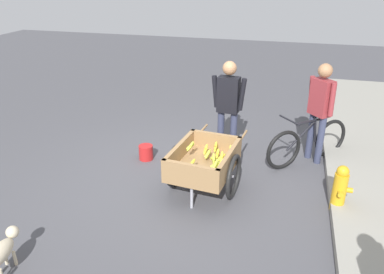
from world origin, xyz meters
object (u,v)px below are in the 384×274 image
bicycle (308,143)px  cyclist_person (320,105)px  fruit_cart (204,164)px  vendor_person (228,102)px  fire_hydrant (340,189)px  plastic_bucket (146,152)px  dog (2,251)px

bicycle → cyclist_person: 0.65m
fruit_cart → vendor_person: (-1.14, 0.12, 0.55)m
fruit_cart → bicycle: size_ratio=1.35×
cyclist_person → fire_hydrant: size_ratio=2.45×
vendor_person → bicycle: 1.47m
fruit_cart → bicycle: bearing=131.9°
fruit_cart → plastic_bucket: bearing=-120.8°
plastic_bucket → bicycle: bearing=102.8°
fruit_cart → plastic_bucket: 1.40m
fruit_cart → bicycle: bicycle is taller
bicycle → dog: size_ratio=1.91×
dog → plastic_bucket: dog is taller
fruit_cart → cyclist_person: cyclist_person is taller
fruit_cart → plastic_bucket: (-0.70, -1.17, -0.32)m
plastic_bucket → cyclist_person: bearing=104.3°
fruit_cart → plastic_bucket: size_ratio=6.97×
fruit_cart → dog: fruit_cart is taller
vendor_person → dog: (3.24, -1.80, -0.72)m
bicycle → cyclist_person: cyclist_person is taller
vendor_person → plastic_bucket: 1.62m
vendor_person → cyclist_person: 1.45m
vendor_person → plastic_bucket: size_ratio=6.67×
vendor_person → bicycle: size_ratio=1.29×
cyclist_person → plastic_bucket: (0.69, -2.72, -0.86)m
cyclist_person → fire_hydrant: 1.58m
fruit_cart → dog: (2.10, -1.68, -0.17)m
vendor_person → plastic_bucket: bearing=-71.0°
vendor_person → dog: vendor_person is taller
bicycle → fire_hydrant: 1.37m
fruit_cart → cyclist_person: size_ratio=1.05×
dog → fire_hydrant: bearing=120.6°
fruit_cart → dog: size_ratio=2.58×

